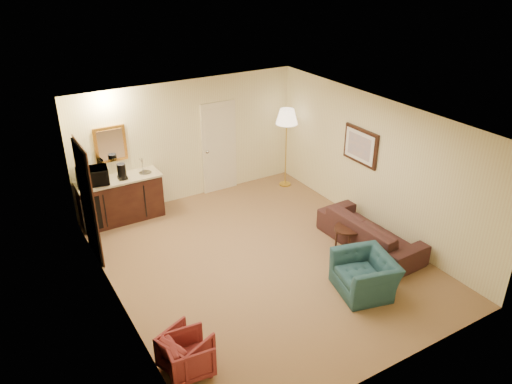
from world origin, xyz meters
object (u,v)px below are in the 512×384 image
microwave (92,175)px  rose_chair_far (186,349)px  coffee_table (352,236)px  floor_lamp (286,148)px  waste_bin (155,207)px  rose_chair_near (189,354)px  coffee_maker (122,172)px  wetbar_cabinet (121,199)px  sofa (371,227)px  teal_armchair (365,269)px

microwave → rose_chair_far: bearing=-80.9°
coffee_table → floor_lamp: 2.98m
waste_bin → microwave: (-1.14, 0.05, 0.97)m
rose_chair_near → coffee_maker: (0.57, 4.35, 0.79)m
wetbar_cabinet → microwave: bearing=-178.1°
coffee_table → waste_bin: (-2.66, 3.12, -0.08)m
coffee_table → coffee_maker: bearing=136.2°
floor_lamp → coffee_maker: 3.69m
rose_chair_near → microwave: (0.01, 4.41, 0.83)m
waste_bin → coffee_maker: size_ratio=0.92×
sofa → rose_chair_near: (-4.10, -1.09, -0.12)m
coffee_maker → teal_armchair: bearing=-56.0°
sofa → coffee_maker: coffee_maker is taller
microwave → teal_armchair: bearing=-44.8°
rose_chair_near → waste_bin: rose_chair_near is taller
teal_armchair → coffee_table: bearing=161.6°
rose_chair_near → coffee_maker: coffee_maker is taller
wetbar_cabinet → rose_chair_near: wetbar_cabinet is taller
floor_lamp → microwave: 4.25m
floor_lamp → waste_bin: bearing=175.4°
wetbar_cabinet → microwave: (-0.49, -0.02, 0.66)m
teal_armchair → microwave: bearing=-130.0°
rose_chair_far → coffee_table: rose_chair_far is taller
wetbar_cabinet → sofa: size_ratio=0.78×
wetbar_cabinet → rose_chair_far: wetbar_cabinet is taller
teal_armchair → waste_bin: bearing=-141.0°
waste_bin → microwave: microwave is taller
sofa → waste_bin: bearing=40.2°
floor_lamp → coffee_maker: (-3.68, 0.25, 0.16)m
teal_armchair → rose_chair_near: size_ratio=1.64×
microwave → coffee_table: bearing=-30.6°
coffee_table → waste_bin: bearing=130.5°
coffee_table → floor_lamp: size_ratio=0.43×
teal_armchair → coffee_table: size_ratio=1.22×
wetbar_cabinet → waste_bin: wetbar_cabinet is taller
sofa → microwave: size_ratio=3.59×
floor_lamp → microwave: floor_lamp is taller
sofa → coffee_table: size_ratio=2.67×
wetbar_cabinet → floor_lamp: floor_lamp is taller
floor_lamp → wetbar_cabinet: bearing=175.1°
floor_lamp → microwave: size_ratio=3.14×
wetbar_cabinet → sofa: (3.60, -3.34, -0.05)m
sofa → microwave: 5.31m
sofa → rose_chair_far: 4.22m
wetbar_cabinet → floor_lamp: 3.79m
coffee_table → waste_bin: 4.10m
floor_lamp → sofa: bearing=-92.8°
teal_armchair → sofa: bearing=148.1°
waste_bin → microwave: 1.50m
waste_bin → coffee_maker: coffee_maker is taller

